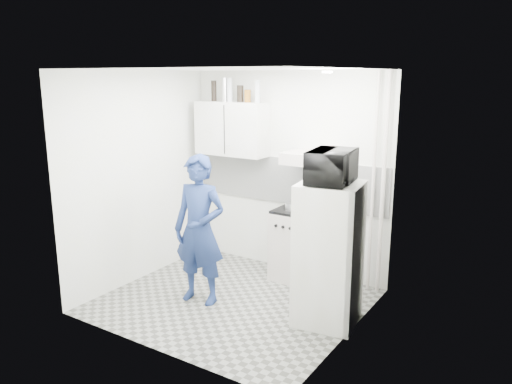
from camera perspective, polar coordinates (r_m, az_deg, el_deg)
The scene contains 23 objects.
floor at distance 5.89m, azimuth -2.63°, elevation -12.35°, with size 2.80×2.80×0.00m, color gray.
ceiling at distance 5.31m, azimuth -2.93°, elevation 13.84°, with size 2.80×2.80×0.00m, color white.
wall_back at distance 6.49m, azimuth 3.62°, elevation 2.18°, with size 2.80×2.80×0.00m, color silver.
wall_left at distance 6.35m, azimuth -13.13°, elevation 1.61°, with size 2.60×2.60×0.00m, color silver.
wall_right at distance 4.81m, azimuth 10.99°, elevation -1.99°, with size 2.60×2.60×0.00m, color silver.
person at distance 5.64m, azimuth -6.48°, elevation -4.31°, with size 0.62×0.41×1.70m, color navy.
stove at distance 6.37m, azimuth 4.72°, elevation -6.09°, with size 0.55×0.55×0.88m, color beige.
fridge at distance 5.22m, azimuth 8.31°, elevation -7.01°, with size 0.62×0.62×1.49m, color white.
stove_top at distance 6.23m, azimuth 4.80°, elevation -2.13°, with size 0.53×0.53×0.03m, color black.
saucepan at distance 6.19m, azimuth 4.05°, elevation -1.65°, with size 0.15×0.15×0.09m, color silver.
microwave at distance 4.99m, azimuth 8.66°, elevation 2.88°, with size 0.40×0.60×0.33m, color black.
bottle_b at distance 6.80m, azimuth -4.84°, elevation 11.44°, with size 0.07×0.07×0.27m, color black.
bottle_c at distance 6.70m, azimuth -3.63°, elevation 11.58°, with size 0.07×0.07×0.30m, color silver.
bottle_d at distance 6.64m, azimuth -3.02°, elevation 11.58°, with size 0.07×0.07×0.31m, color #B2B7BC.
canister_a at distance 6.55m, azimuth -1.81°, elevation 11.17°, with size 0.09×0.09×0.21m, color black.
canister_b at distance 6.49m, azimuth -0.97°, elevation 10.91°, with size 0.08×0.08×0.16m, color brown.
bottle_e at distance 6.40m, azimuth 0.18°, elevation 11.43°, with size 0.07×0.07×0.28m, color #B2B7BC.
upper_cabinet at distance 6.66m, azimuth -2.74°, elevation 7.25°, with size 1.00×0.35×0.70m, color white.
range_hood at distance 6.02m, azimuth 6.25°, elevation 3.86°, with size 0.60×0.50×0.14m, color beige.
backsplash at distance 6.50m, azimuth 3.55°, elevation 1.29°, with size 2.74×0.03×0.60m, color white.
pipe_a at distance 5.91m, azimuth 14.32°, elevation 0.69°, with size 0.05×0.05×2.60m, color beige.
pipe_b at distance 5.95m, azimuth 13.23°, elevation 0.83°, with size 0.04×0.04×2.60m, color beige.
ceiling_spot_fixture at distance 4.98m, azimuth 8.14°, elevation 13.43°, with size 0.10×0.10×0.02m, color white.
Camera 1 is at (3.08, -4.33, 2.54)m, focal length 35.00 mm.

